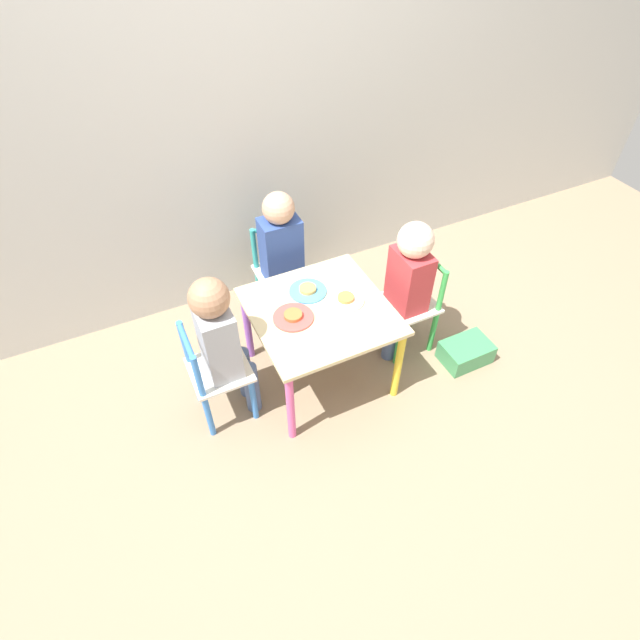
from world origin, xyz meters
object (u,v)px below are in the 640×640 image
(chair_teal, at_px, (280,275))
(storage_bin, at_px, (466,352))
(chair_green, at_px, (411,305))
(plate_right, at_px, (346,299))
(chair_blue, at_px, (215,375))
(child_back, at_px, (282,250))
(child_left, at_px, (222,338))
(plate_back, at_px, (308,290))
(child_right, at_px, (406,278))
(plate_left, at_px, (293,317))
(kids_table, at_px, (320,319))

(chair_teal, xyz_separation_m, storage_bin, (0.72, -0.76, -0.21))
(chair_green, height_order, plate_right, chair_green)
(plate_right, bearing_deg, chair_blue, 179.98)
(chair_teal, xyz_separation_m, plate_right, (0.12, -0.52, 0.20))
(plate_right, bearing_deg, child_back, 105.03)
(child_left, relative_size, plate_back, 4.53)
(chair_green, distance_m, plate_right, 0.43)
(child_right, xyz_separation_m, plate_left, (-0.59, -0.00, -0.01))
(chair_teal, distance_m, child_back, 0.21)
(plate_right, height_order, storage_bin, plate_right)
(chair_teal, xyz_separation_m, plate_back, (-0.01, -0.39, 0.20))
(chair_blue, bearing_deg, plate_right, -90.00)
(kids_table, relative_size, plate_right, 3.64)
(plate_left, bearing_deg, plate_back, 45.00)
(child_back, distance_m, child_right, 0.64)
(chair_blue, relative_size, chair_teal, 1.00)
(chair_teal, bearing_deg, plate_right, -75.70)
(plate_left, bearing_deg, child_right, 0.04)
(kids_table, relative_size, chair_green, 1.14)
(chair_blue, xyz_separation_m, storage_bin, (1.25, -0.25, -0.21))
(child_right, bearing_deg, plate_right, -89.98)
(chair_green, relative_size, plate_left, 2.97)
(child_back, bearing_deg, plate_left, -105.94)
(chair_green, bearing_deg, plate_back, -104.24)
(chair_green, height_order, storage_bin, chair_green)
(chair_blue, xyz_separation_m, chair_green, (1.04, 0.00, 0.00))
(chair_blue, distance_m, child_left, 0.22)
(chair_green, bearing_deg, plate_right, -89.98)
(child_left, relative_size, child_back, 1.01)
(chair_blue, xyz_separation_m, child_right, (0.98, 0.00, 0.20))
(kids_table, height_order, plate_left, plate_left)
(plate_left, bearing_deg, chair_teal, 74.76)
(chair_blue, distance_m, plate_right, 0.68)
(chair_green, xyz_separation_m, child_left, (-0.98, -0.00, 0.21))
(child_right, bearing_deg, chair_teal, -139.16)
(chair_blue, relative_size, plate_back, 3.06)
(plate_left, relative_size, storage_bin, 0.72)
(chair_blue, relative_size, plate_right, 3.20)
(kids_table, bearing_deg, plate_back, 90.00)
(chair_green, xyz_separation_m, plate_back, (-0.52, 0.13, 0.20))
(plate_left, bearing_deg, chair_blue, 179.97)
(plate_back, bearing_deg, chair_teal, 88.56)
(plate_left, relative_size, plate_right, 1.08)
(chair_teal, relative_size, plate_back, 3.06)
(child_back, bearing_deg, storage_bin, -43.30)
(plate_back, height_order, plate_right, same)
(kids_table, distance_m, child_back, 0.47)
(child_back, bearing_deg, plate_right, -73.90)
(child_back, height_order, plate_back, child_back)
(child_left, bearing_deg, plate_right, -89.99)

